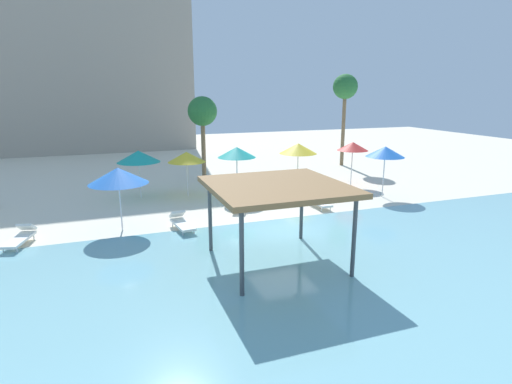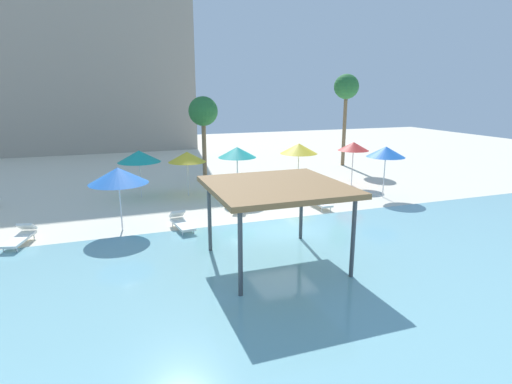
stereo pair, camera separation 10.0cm
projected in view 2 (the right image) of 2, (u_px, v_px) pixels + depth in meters
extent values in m
plane|color=beige|center=(282.00, 231.00, 17.77)|extent=(80.00, 80.00, 0.00)
cube|color=#7AB7C1|center=(348.00, 283.00, 12.97)|extent=(44.00, 13.50, 0.04)
cylinder|color=#42474C|center=(210.00, 217.00, 15.24)|extent=(0.14, 0.14, 2.66)
cylinder|color=#42474C|center=(301.00, 208.00, 16.47)|extent=(0.14, 0.14, 2.66)
cylinder|color=#42474C|center=(240.00, 254.00, 11.84)|extent=(0.14, 0.14, 2.66)
cylinder|color=#42474C|center=(353.00, 239.00, 13.06)|extent=(0.14, 0.14, 2.66)
cube|color=olive|center=(276.00, 187.00, 13.81)|extent=(4.43, 4.43, 0.18)
cylinder|color=silver|center=(298.00, 170.00, 25.83)|extent=(0.06, 0.06, 2.05)
cone|color=yellow|center=(299.00, 148.00, 25.51)|extent=(2.31, 2.31, 0.64)
cylinder|color=silver|center=(141.00, 180.00, 23.09)|extent=(0.06, 0.06, 2.01)
cone|color=teal|center=(139.00, 156.00, 22.77)|extent=(2.34, 2.34, 0.64)
cylinder|color=silver|center=(352.00, 168.00, 26.03)|extent=(0.06, 0.06, 2.21)
cone|color=red|center=(353.00, 146.00, 25.71)|extent=(1.92, 1.92, 0.53)
cylinder|color=silver|center=(121.00, 207.00, 17.64)|extent=(0.06, 0.06, 2.07)
cone|color=blue|center=(118.00, 175.00, 17.31)|extent=(2.46, 2.46, 0.68)
cylinder|color=silver|center=(384.00, 177.00, 23.13)|extent=(0.06, 0.06, 2.28)
cone|color=blue|center=(386.00, 152.00, 22.79)|extent=(2.11, 2.11, 0.58)
cylinder|color=silver|center=(188.00, 179.00, 23.48)|extent=(0.06, 0.06, 1.95)
cone|color=yellow|center=(187.00, 157.00, 23.17)|extent=(2.12, 2.12, 0.58)
cylinder|color=silver|center=(237.00, 178.00, 23.05)|extent=(0.06, 0.06, 2.27)
cone|color=teal|center=(237.00, 152.00, 22.71)|extent=(2.10, 2.10, 0.58)
cylinder|color=white|center=(331.00, 209.00, 20.70)|extent=(0.05, 0.05, 0.22)
cylinder|color=white|center=(322.00, 210.00, 20.55)|extent=(0.05, 0.05, 0.22)
cylinder|color=white|center=(317.00, 202.00, 22.02)|extent=(0.05, 0.05, 0.22)
cylinder|color=white|center=(309.00, 202.00, 21.88)|extent=(0.05, 0.05, 0.22)
cube|color=white|center=(320.00, 202.00, 21.25)|extent=(0.63, 1.81, 0.10)
cube|color=white|center=(313.00, 194.00, 21.87)|extent=(0.61, 0.52, 0.40)
cylinder|color=white|center=(269.00, 188.00, 25.04)|extent=(0.05, 0.05, 0.22)
cylinder|color=white|center=(262.00, 189.00, 24.91)|extent=(0.05, 0.05, 0.22)
cylinder|color=white|center=(262.00, 183.00, 26.38)|extent=(0.05, 0.05, 0.22)
cylinder|color=white|center=(255.00, 184.00, 26.24)|extent=(0.05, 0.05, 0.22)
cube|color=white|center=(262.00, 183.00, 25.60)|extent=(0.69, 1.83, 0.10)
cube|color=white|center=(258.00, 177.00, 26.23)|extent=(0.62, 0.54, 0.40)
cylinder|color=white|center=(243.00, 212.00, 20.15)|extent=(0.05, 0.05, 0.22)
cylinder|color=white|center=(233.00, 212.00, 20.21)|extent=(0.05, 0.05, 0.22)
cylinder|color=white|center=(247.00, 204.00, 21.54)|extent=(0.05, 0.05, 0.22)
cylinder|color=white|center=(238.00, 204.00, 21.60)|extent=(0.05, 0.05, 0.22)
cube|color=white|center=(241.00, 205.00, 20.84)|extent=(1.35, 1.88, 0.10)
cube|color=white|center=(243.00, 196.00, 21.49)|extent=(0.76, 0.72, 0.40)
cylinder|color=white|center=(326.00, 191.00, 24.42)|extent=(0.05, 0.05, 0.22)
cylinder|color=white|center=(319.00, 191.00, 24.29)|extent=(0.05, 0.05, 0.22)
cylinder|color=white|center=(316.00, 185.00, 25.76)|extent=(0.05, 0.05, 0.22)
cylinder|color=white|center=(309.00, 186.00, 25.64)|extent=(0.05, 0.05, 0.22)
cube|color=white|center=(318.00, 186.00, 24.99)|extent=(0.72, 1.84, 0.10)
cube|color=white|center=(313.00, 179.00, 25.62)|extent=(0.63, 0.55, 0.40)
cylinder|color=white|center=(194.00, 232.00, 17.32)|extent=(0.05, 0.05, 0.22)
cylinder|color=white|center=(183.00, 234.00, 17.10)|extent=(0.05, 0.05, 0.22)
cylinder|color=white|center=(183.00, 223.00, 18.56)|extent=(0.05, 0.05, 0.22)
cylinder|color=white|center=(173.00, 224.00, 18.34)|extent=(0.05, 0.05, 0.22)
cube|color=white|center=(183.00, 224.00, 17.79)|extent=(0.84, 1.87, 0.10)
cube|color=white|center=(177.00, 214.00, 18.36)|extent=(0.66, 0.59, 0.40)
cylinder|color=white|center=(17.00, 250.00, 15.38)|extent=(0.05, 0.05, 0.22)
cylinder|color=white|center=(4.00, 250.00, 15.34)|extent=(0.05, 0.05, 0.22)
cylinder|color=white|center=(34.00, 237.00, 16.77)|extent=(0.05, 0.05, 0.22)
cylinder|color=white|center=(22.00, 237.00, 16.73)|extent=(0.05, 0.05, 0.22)
cube|color=white|center=(19.00, 239.00, 16.02)|extent=(1.05, 1.89, 0.10)
cube|color=white|center=(27.00, 226.00, 16.67)|extent=(0.71, 0.65, 0.40)
cylinder|color=brown|center=(204.00, 149.00, 27.37)|extent=(0.28, 0.28, 4.19)
sphere|color=#286B33|center=(203.00, 111.00, 26.78)|extent=(1.90, 1.90, 1.90)
cylinder|color=brown|center=(344.00, 129.00, 32.57)|extent=(0.28, 0.28, 5.77)
sphere|color=#286B33|center=(346.00, 87.00, 31.79)|extent=(1.90, 1.90, 1.90)
cube|color=#9E9384|center=(64.00, 36.00, 40.34)|extent=(23.58, 10.20, 21.86)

